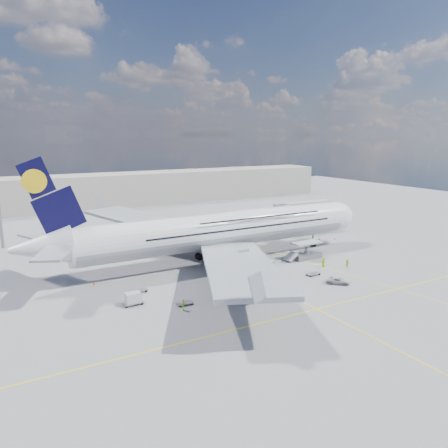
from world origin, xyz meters
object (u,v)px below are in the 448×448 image
dolly_row_c (185,303)px  crew_van (324,262)px  baggage_tug (241,276)px  crew_wing (183,305)px  jet_bridge (300,210)px  cone_tail (94,284)px  crew_tug (277,281)px  cone_nose (335,239)px  cone_wing_right_outer (240,300)px  cone_wing_left_outer (153,245)px  service_van (338,281)px  crew_loader (347,264)px  dolly_row_b (222,292)px  cargo_loader (306,253)px  dolly_row_a (133,298)px  crew_nose (319,242)px  airliner (223,229)px  dolly_nose_near (269,264)px  cone_wing_left_inner (182,249)px  catering_truck_inner (136,237)px  dolly_back (139,291)px  dolly_nose_far (313,274)px  catering_truck_outer (110,232)px

dolly_row_c → crew_van: bearing=9.1°
baggage_tug → crew_wing: 17.12m
jet_bridge → cone_tail: jet_bridge is taller
crew_tug → cone_nose: bearing=30.5°
crew_tug → cone_wing_right_outer: size_ratio=3.18×
cone_wing_left_outer → crew_tug: bearing=-75.6°
service_van → crew_loader: crew_loader is taller
dolly_row_b → crew_wing: bearing=-138.2°
jet_bridge → cargo_loader: jet_bridge is taller
dolly_row_a → dolly_row_b: dolly_row_a is taller
cargo_loader → dolly_row_a: cargo_loader is taller
dolly_row_a → baggage_tug: (21.13, 1.88, -0.23)m
cone_nose → cone_wing_right_outer: bearing=-151.0°
baggage_tug → cone_nose: size_ratio=6.43×
cargo_loader → dolly_row_c: size_ratio=3.26×
crew_nose → airliner: bearing=157.0°
cargo_loader → crew_tug: cargo_loader is taller
service_van → crew_wing: 29.47m
cargo_loader → dolly_row_a: 41.62m
dolly_nose_near → baggage_tug: (-8.52, -3.14, -0.03)m
cone_wing_left_inner → crew_loader: bearing=-52.0°
crew_wing → crew_nose: bearing=-49.2°
crew_nose → cone_tail: (-54.08, -1.77, -0.71)m
dolly_row_a → catering_truck_inner: catering_truck_inner is taller
dolly_back → crew_nose: bearing=2.2°
dolly_nose_far → cone_wing_left_inner: 32.90m
jet_bridge → dolly_row_a: 59.89m
catering_truck_outer → crew_nose: 53.12m
dolly_row_a → cone_wing_right_outer: 17.04m
dolly_row_a → dolly_row_b: bearing=-13.0°
catering_truck_outer → cone_nose: size_ratio=11.86×
dolly_nose_near → service_van: dolly_nose_near is taller
crew_wing → cone_nose: 57.49m
cone_wing_left_inner → cone_nose: bearing=-15.0°
dolly_back → catering_truck_inner: (9.98, 31.66, 1.78)m
dolly_back → dolly_nose_far: bearing=-21.5°
catering_truck_outer → crew_nose: size_ratio=3.12×
cone_wing_left_outer → cone_wing_right_outer: cone_wing_left_outer is taller
dolly_row_a → crew_nose: (50.87, 14.02, -0.11)m
crew_tug → cone_wing_left_outer: 38.41m
dolly_row_b → dolly_back: 14.25m
cone_nose → cone_wing_left_outer: (-42.87, 16.67, 0.05)m
baggage_tug → crew_loader: (22.55, -4.36, 0.09)m
service_van → crew_tug: bearing=108.9°
cone_wing_right_outer → catering_truck_outer: bearing=96.7°
crew_van → cargo_loader: bearing=-49.8°
crew_wing → crew_van: 34.83m
catering_truck_inner → service_van: (22.77, -45.12, -1.49)m
jet_bridge → dolly_nose_far: bearing=-124.7°
dolly_row_b → dolly_nose_near: 16.99m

